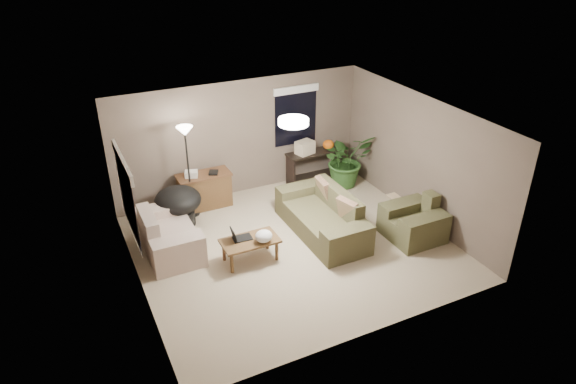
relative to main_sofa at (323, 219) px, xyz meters
name	(u,v)px	position (x,y,z in m)	size (l,w,h in m)	color
room_shell	(293,187)	(-0.76, -0.20, 0.96)	(5.50, 5.50, 5.50)	tan
main_sofa	(323,219)	(0.00, 0.00, 0.00)	(0.95, 2.20, 0.85)	#454229
throw_pillows	(336,200)	(0.26, 0.00, 0.36)	(0.34, 1.38, 0.47)	#8C7251
loveseat	(168,237)	(-2.84, 0.68, 0.00)	(0.90, 1.60, 0.85)	beige
armchair	(414,223)	(1.45, -0.89, 0.00)	(0.95, 1.00, 0.85)	#49482C
coffee_table	(250,243)	(-1.61, -0.25, 0.06)	(1.00, 0.55, 0.42)	brown
laptop	(239,236)	(-1.78, -0.15, 0.19)	(0.37, 0.25, 0.24)	black
plastic_bag	(264,236)	(-1.41, -0.40, 0.23)	(0.31, 0.27, 0.21)	white
desk	(205,190)	(-1.73, 1.96, 0.08)	(1.10, 0.50, 0.75)	brown
desk_papers	(196,174)	(-1.88, 1.95, 0.51)	(0.73, 0.32, 0.12)	silver
console_table	(314,164)	(0.88, 2.00, 0.14)	(1.30, 0.40, 0.75)	black
pumpkin	(328,145)	(1.23, 2.00, 0.56)	(0.25, 0.25, 0.21)	orange
cardboard_box	(305,147)	(0.63, 2.00, 0.60)	(0.38, 0.29, 0.29)	beige
papasan_chair	(178,204)	(-2.41, 1.48, 0.17)	(0.99, 0.99, 0.80)	black
floor_lamp	(186,142)	(-2.07, 1.76, 1.30)	(0.32, 0.32, 1.91)	black
ceiling_fixture	(293,122)	(-0.76, -0.20, 2.15)	(0.50, 0.50, 0.10)	white
houseplant	(346,165)	(1.45, 1.56, 0.19)	(1.11, 1.24, 0.96)	#2D5923
cat_scratching_post	(392,208)	(1.52, -0.12, -0.08)	(0.32, 0.32, 0.50)	tan
window_left	(125,183)	(-3.48, 0.10, 1.49)	(0.05, 1.56, 1.33)	black
window_back	(296,106)	(0.54, 2.27, 1.49)	(1.06, 0.05, 1.33)	black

